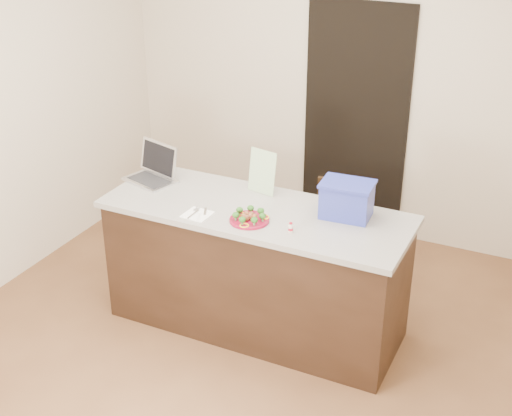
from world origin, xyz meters
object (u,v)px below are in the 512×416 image
at_px(laptop, 154,170).
at_px(blue_box, 347,199).
at_px(napkin, 198,214).
at_px(chair, 336,227).
at_px(island, 256,269).
at_px(plate, 249,220).
at_px(yogurt_bottle, 291,228).

height_order(laptop, blue_box, laptop).
xyz_separation_m(napkin, chair, (0.59, 1.05, -0.45)).
xyz_separation_m(island, blue_box, (0.57, 0.15, 0.58)).
relative_size(island, blue_box, 5.91).
distance_m(napkin, blue_box, 0.97).
height_order(island, blue_box, blue_box).
bearing_deg(napkin, laptop, 146.70).
bearing_deg(blue_box, napkin, -159.59).
bearing_deg(laptop, island, 7.60).
xyz_separation_m(island, chair, (0.29, 0.81, 0.01)).
height_order(plate, napkin, plate).
bearing_deg(island, napkin, -140.98).
bearing_deg(blue_box, chair, 109.09).
distance_m(plate, blue_box, 0.63).
bearing_deg(plate, laptop, 161.27).
xyz_separation_m(yogurt_bottle, chair, (-0.05, 1.01, -0.48)).
bearing_deg(blue_box, island, -169.02).
relative_size(island, plate, 8.06).
height_order(plate, laptop, laptop).
relative_size(napkin, blue_box, 0.49).
bearing_deg(laptop, plate, -2.55).
xyz_separation_m(yogurt_bottle, laptop, (-1.21, 0.33, 0.04)).
relative_size(plate, blue_box, 0.73).
bearing_deg(chair, laptop, -161.34).
bearing_deg(laptop, napkin, -17.12).
height_order(napkin, blue_box, blue_box).
distance_m(island, napkin, 0.60).
bearing_deg(napkin, yogurt_bottle, 4.06).
distance_m(laptop, chair, 1.44).
distance_m(blue_box, chair, 0.91).
relative_size(plate, laptop, 0.63).
relative_size(yogurt_bottle, laptop, 0.16).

